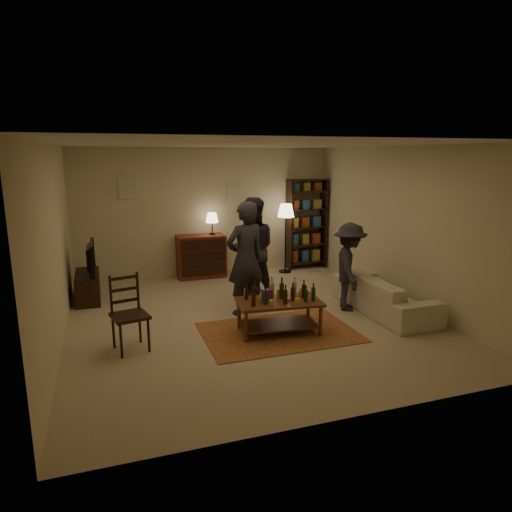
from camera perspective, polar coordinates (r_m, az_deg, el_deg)
name	(u,v)px	position (r m, az deg, el deg)	size (l,w,h in m)	color
floor	(250,318)	(7.34, -0.78, -7.77)	(6.00, 6.00, 0.00)	#C6B793
room_shell	(176,191)	(9.67, -10.02, 8.01)	(6.00, 6.00, 6.00)	beige
rug	(279,332)	(6.78, 2.86, -9.49)	(2.20, 1.50, 0.01)	brown
coffee_table	(279,305)	(6.64, 2.89, -6.09)	(1.26, 0.78, 0.83)	brown
dining_chair	(128,310)	(6.30, -15.71, -6.50)	(0.54, 0.54, 1.03)	black
tv_stand	(88,279)	(8.64, -20.29, -2.76)	(0.40, 1.00, 1.06)	black
dresser	(202,255)	(9.69, -6.81, 0.11)	(1.00, 0.50, 1.36)	maroon
bookshelf	(306,223)	(10.41, 6.31, 4.11)	(0.90, 0.34, 2.02)	black
floor_lamp	(286,215)	(9.91, 3.75, 5.12)	(0.36, 0.36, 1.51)	black
sofa	(384,294)	(7.84, 15.69, -4.58)	(2.08, 0.81, 0.61)	beige
person_left	(245,259)	(7.30, -1.34, -0.34)	(0.67, 0.44, 1.84)	#2A2B33
person_right	(252,249)	(8.04, -0.56, 0.85)	(0.89, 0.69, 1.83)	#28262E
person_by_sofa	(349,267)	(7.70, 11.59, -1.34)	(0.95, 0.54, 1.47)	#282830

